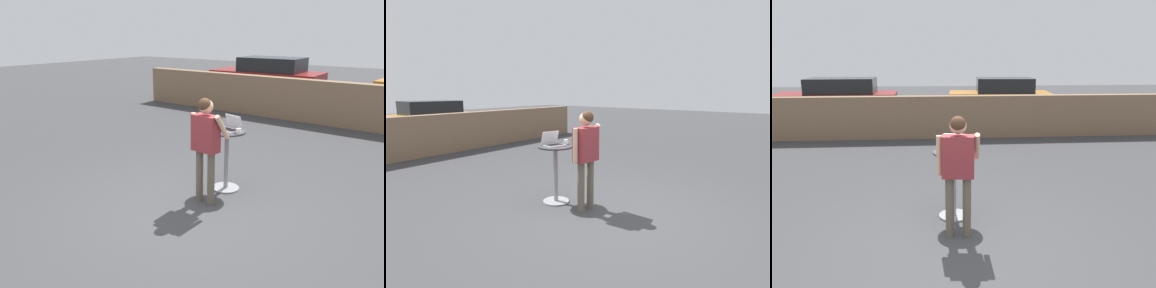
% 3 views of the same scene
% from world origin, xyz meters
% --- Properties ---
extents(ground_plane, '(50.00, 50.00, 0.00)m').
position_xyz_m(ground_plane, '(0.00, 0.00, 0.00)').
color(ground_plane, '#3D3D3F').
extents(pavement_kerb, '(13.13, 0.35, 1.20)m').
position_xyz_m(pavement_kerb, '(0.00, 6.53, 0.60)').
color(pavement_kerb, '#84664C').
rests_on(pavement_kerb, ground_plane).
extents(cafe_table, '(0.59, 0.59, 0.99)m').
position_xyz_m(cafe_table, '(-0.04, 1.07, 0.59)').
color(cafe_table, gray).
rests_on(cafe_table, ground_plane).
extents(laptop, '(0.38, 0.35, 0.23)m').
position_xyz_m(laptop, '(-0.03, 1.14, 1.04)').
color(laptop, silver).
rests_on(laptop, cafe_table).
extents(coffee_mug, '(0.10, 0.07, 0.08)m').
position_xyz_m(coffee_mug, '(0.19, 1.04, 1.03)').
color(coffee_mug, white).
rests_on(coffee_mug, cafe_table).
extents(standing_person, '(0.56, 0.33, 1.60)m').
position_xyz_m(standing_person, '(-0.02, 0.45, 1.01)').
color(standing_person, brown).
rests_on(standing_person, ground_plane).
extents(parked_car_near_street, '(3.96, 2.03, 1.47)m').
position_xyz_m(parked_car_near_street, '(2.27, 10.34, 0.75)').
color(parked_car_near_street, '#B76B19').
rests_on(parked_car_near_street, ground_plane).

